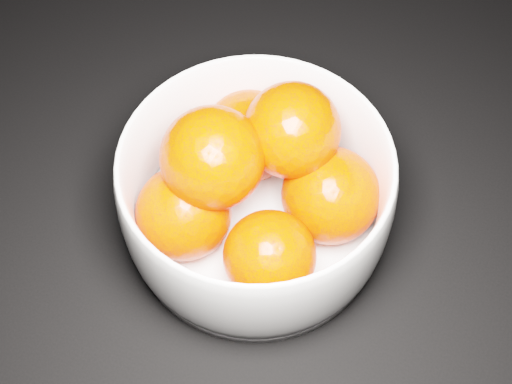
% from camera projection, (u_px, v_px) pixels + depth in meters
% --- Properties ---
extents(bowl, '(0.24, 0.24, 0.12)m').
position_uv_depth(bowl, '(256.00, 196.00, 0.62)').
color(bowl, white).
rests_on(bowl, ground).
extents(orange_pile, '(0.19, 0.19, 0.14)m').
position_uv_depth(orange_pile, '(256.00, 178.00, 0.62)').
color(orange_pile, '#FC2C00').
rests_on(orange_pile, bowl).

